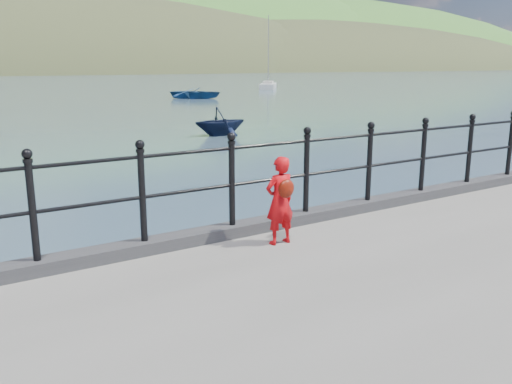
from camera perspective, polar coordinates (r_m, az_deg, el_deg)
ground at (r=7.85m, az=0.86°, el=-10.54°), size 600.00×600.00×0.00m
kerb at (r=7.36m, az=1.54°, el=-3.26°), size 60.00×0.30×0.15m
railing at (r=7.18m, az=1.57°, el=2.47°), size 18.11×0.11×1.20m
far_shore at (r=250.33m, az=-23.17°, el=6.39°), size 830.00×200.00×156.00m
child at (r=6.62m, az=2.55°, el=-0.86°), size 0.40×0.32×1.10m
launch_blue at (r=51.73m, az=-6.30°, el=10.31°), size 5.71×5.94×1.00m
launch_navy at (r=24.69m, az=-3.77°, el=7.45°), size 2.50×2.16×1.30m
sailboat_far at (r=71.15m, az=1.29°, el=11.07°), size 5.46×6.25×9.33m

